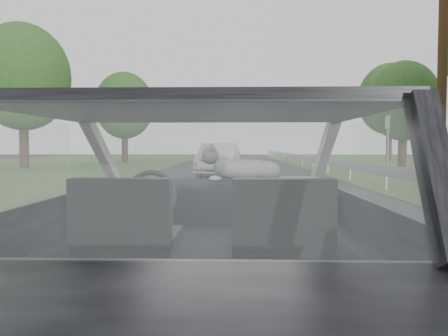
# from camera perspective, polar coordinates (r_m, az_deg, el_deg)

# --- Properties ---
(subject_car) EXTENTS (1.80, 4.00, 1.45)m
(subject_car) POSITION_cam_1_polar(r_m,az_deg,el_deg) (2.58, -2.20, -8.84)
(subject_car) COLOR black
(subject_car) RESTS_ON ground
(dashboard) EXTENTS (1.58, 0.45, 0.30)m
(dashboard) POSITION_cam_1_polar(r_m,az_deg,el_deg) (3.17, -1.43, -4.36)
(dashboard) COLOR black
(dashboard) RESTS_ON subject_car
(driver_seat) EXTENTS (0.50, 0.72, 0.42)m
(driver_seat) POSITION_cam_1_polar(r_m,az_deg,el_deg) (2.33, -12.63, -6.28)
(driver_seat) COLOR black
(driver_seat) RESTS_ON subject_car
(passenger_seat) EXTENTS (0.50, 0.72, 0.42)m
(passenger_seat) POSITION_cam_1_polar(r_m,az_deg,el_deg) (2.27, 7.48, -6.48)
(passenger_seat) COLOR black
(passenger_seat) RESTS_ON subject_car
(steering_wheel) EXTENTS (0.36, 0.36, 0.04)m
(steering_wheel) POSITION_cam_1_polar(r_m,az_deg,el_deg) (2.92, -9.62, -3.63)
(steering_wheel) COLOR black
(steering_wheel) RESTS_ON dashboard
(cat) EXTENTS (0.60, 0.19, 0.27)m
(cat) POSITION_cam_1_polar(r_m,az_deg,el_deg) (3.11, 3.17, -0.10)
(cat) COLOR gray
(cat) RESTS_ON dashboard
(guardrail) EXTENTS (0.05, 90.00, 0.32)m
(guardrail) POSITION_cam_1_polar(r_m,az_deg,el_deg) (13.20, 19.93, -0.28)
(guardrail) COLOR #9E9E9E
(guardrail) RESTS_ON ground
(other_car) EXTENTS (2.02, 4.40, 1.41)m
(other_car) POSITION_cam_1_polar(r_m,az_deg,el_deg) (18.43, -0.64, 1.09)
(other_car) COLOR silver
(other_car) RESTS_ON ground
(highway_sign) EXTENTS (0.27, 1.10, 2.75)m
(highway_sign) POSITION_cam_1_polar(r_m,az_deg,el_deg) (22.26, 20.59, 2.93)
(highway_sign) COLOR #0D601E
(highway_sign) RESTS_ON ground
(utility_pole) EXTENTS (0.31, 0.31, 8.86)m
(utility_pole) POSITION_cam_1_polar(r_m,az_deg,el_deg) (15.55, 26.68, 14.31)
(utility_pole) COLOR #352313
(utility_pole) RESTS_ON ground
(tree_2) EXTENTS (3.88, 3.88, 5.84)m
(tree_2) POSITION_cam_1_polar(r_m,az_deg,el_deg) (26.38, 22.34, 6.21)
(tree_2) COLOR #234B21
(tree_2) RESTS_ON ground
(tree_3) EXTENTS (7.39, 7.39, 8.68)m
(tree_3) POSITION_cam_1_polar(r_m,az_deg,el_deg) (43.18, 20.81, 6.70)
(tree_3) COLOR #234B21
(tree_3) RESTS_ON ground
(tree_5) EXTENTS (6.65, 6.65, 8.09)m
(tree_5) POSITION_cam_1_polar(r_m,az_deg,el_deg) (27.85, -24.76, 8.29)
(tree_5) COLOR #234B21
(tree_5) RESTS_ON ground
(tree_6) EXTENTS (5.45, 5.45, 6.90)m
(tree_6) POSITION_cam_1_polar(r_m,az_deg,el_deg) (35.26, -12.87, 6.29)
(tree_6) COLOR #234B21
(tree_6) RESTS_ON ground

